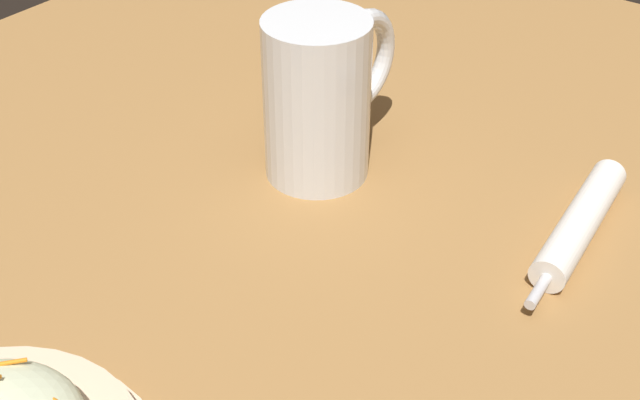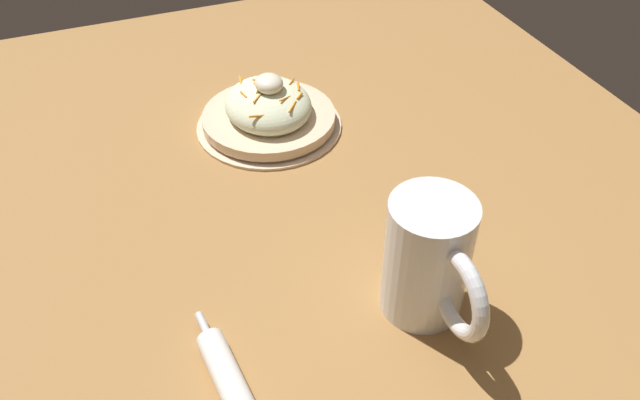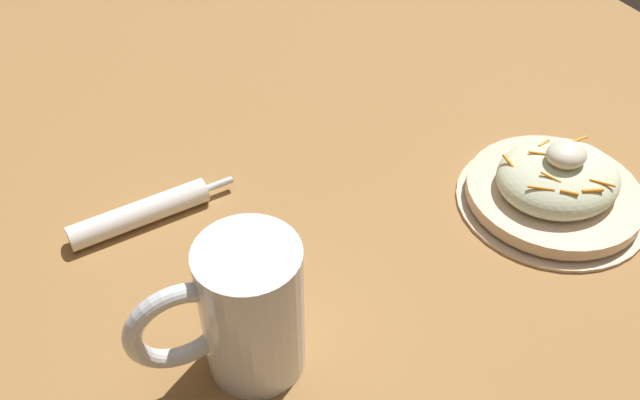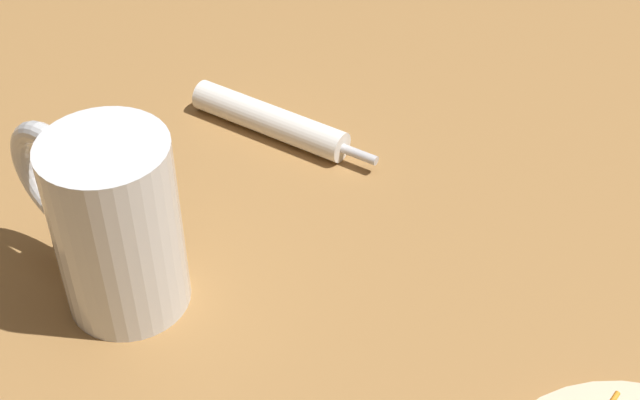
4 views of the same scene
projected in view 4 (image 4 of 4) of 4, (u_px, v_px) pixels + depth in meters
The scene contains 3 objects.
ground_plane at pixel (430, 244), 0.76m from camera, with size 1.43×1.43×0.00m, color #9E703D.
beer_mug at pixel (114, 232), 0.68m from camera, with size 0.16×0.10×0.15m.
napkin_roll at pixel (271, 121), 0.87m from camera, with size 0.20×0.04×0.03m.
Camera 4 is at (0.26, -0.50, 0.53)m, focal length 51.01 mm.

